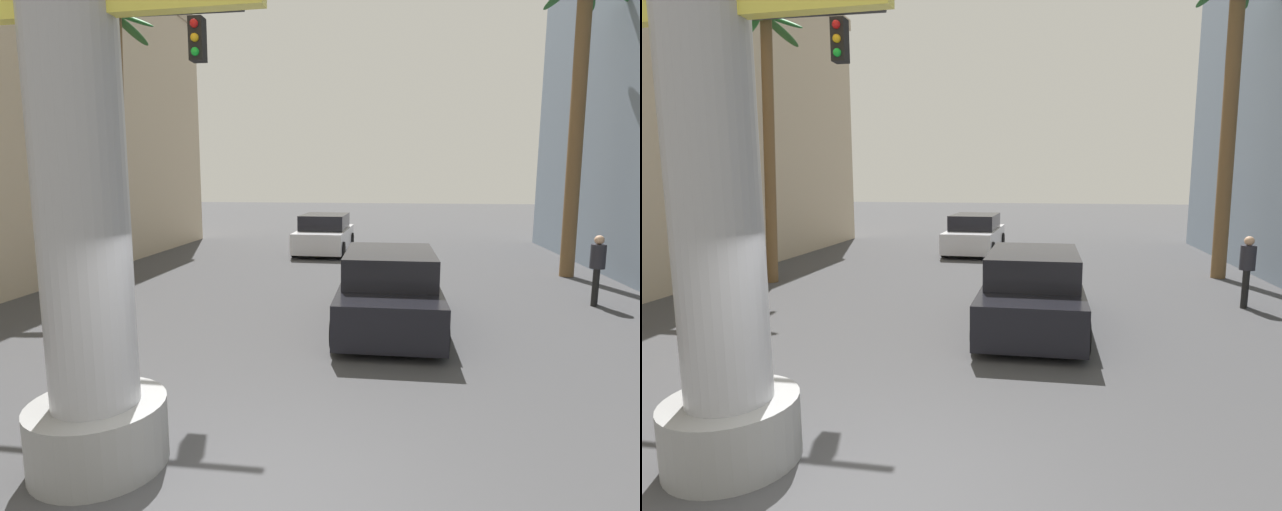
% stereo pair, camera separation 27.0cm
% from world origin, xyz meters
% --- Properties ---
extents(ground_plane, '(94.25, 94.25, 0.00)m').
position_xyz_m(ground_plane, '(0.00, 10.00, 0.00)').
color(ground_plane, '#424244').
extents(neon_sign_pole, '(3.78, 1.42, 10.02)m').
position_xyz_m(neon_sign_pole, '(-1.74, 0.56, 4.48)').
color(neon_sign_pole, '#9E9EA3').
rests_on(neon_sign_pole, ground).
extents(traffic_light_mast, '(5.49, 0.32, 5.87)m').
position_xyz_m(traffic_light_mast, '(-4.88, 4.36, 4.17)').
color(traffic_light_mast, '#333333').
rests_on(traffic_light_mast, ground).
extents(car_lead, '(2.08, 4.72, 1.56)m').
position_xyz_m(car_lead, '(1.28, 6.23, 0.74)').
color(car_lead, black).
rests_on(car_lead, ground).
extents(car_far, '(2.15, 4.59, 1.56)m').
position_xyz_m(car_far, '(-1.42, 16.33, 0.74)').
color(car_far, black).
rests_on(car_far, ground).
extents(palm_tree_mid_right, '(3.37, 3.33, 8.98)m').
position_xyz_m(palm_tree_mid_right, '(6.73, 12.32, 5.32)').
color(palm_tree_mid_right, brown).
rests_on(palm_tree_mid_right, ground).
extents(palm_tree_mid_left, '(2.69, 2.66, 7.57)m').
position_xyz_m(palm_tree_mid_left, '(-6.35, 9.38, 4.75)').
color(palm_tree_mid_left, brown).
rests_on(palm_tree_mid_left, ground).
extents(pedestrian_mid_right, '(0.45, 0.45, 1.70)m').
position_xyz_m(pedestrian_mid_right, '(6.18, 8.52, 1.00)').
color(pedestrian_mid_right, black).
rests_on(pedestrian_mid_right, ground).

